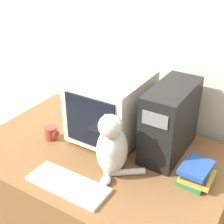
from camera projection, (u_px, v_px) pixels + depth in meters
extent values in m
cube|color=beige|center=(145.00, 44.00, 1.97)|extent=(7.00, 0.05, 2.50)
cube|color=brown|center=(101.00, 199.00, 1.99)|extent=(1.46, 0.94, 0.75)
cube|color=beige|center=(112.00, 134.00, 1.96)|extent=(0.28, 0.27, 0.02)
cube|color=beige|center=(112.00, 106.00, 1.86)|extent=(0.39, 0.45, 0.38)
cube|color=black|center=(90.00, 122.00, 1.69)|extent=(0.31, 0.01, 0.29)
cube|color=black|center=(170.00, 120.00, 1.73)|extent=(0.19, 0.43, 0.41)
cube|color=slate|center=(155.00, 120.00, 1.51)|extent=(0.14, 0.01, 0.07)
cube|color=silver|center=(68.00, 184.00, 1.56)|extent=(0.43, 0.16, 0.02)
cube|color=beige|center=(68.00, 183.00, 1.55)|extent=(0.38, 0.13, 0.00)
ellipsoid|color=silver|center=(112.00, 150.00, 1.61)|extent=(0.20, 0.22, 0.26)
ellipsoid|color=white|center=(108.00, 161.00, 1.56)|extent=(0.10, 0.07, 0.14)
sphere|color=silver|center=(110.00, 126.00, 1.50)|extent=(0.14, 0.14, 0.12)
cone|color=silver|center=(105.00, 117.00, 1.49)|extent=(0.04, 0.04, 0.04)
cone|color=silver|center=(119.00, 119.00, 1.47)|extent=(0.04, 0.04, 0.04)
ellipsoid|color=white|center=(106.00, 180.00, 1.57)|extent=(0.07, 0.09, 0.04)
cylinder|color=silver|center=(124.00, 172.00, 1.63)|extent=(0.20, 0.16, 0.03)
cube|color=#28703D|center=(195.00, 179.00, 1.59)|extent=(0.15, 0.19, 0.03)
cube|color=gold|center=(197.00, 176.00, 1.57)|extent=(0.16, 0.17, 0.02)
cube|color=#383333|center=(197.00, 172.00, 1.57)|extent=(0.14, 0.16, 0.03)
cube|color=#234793|center=(197.00, 167.00, 1.56)|extent=(0.15, 0.19, 0.03)
cylinder|color=maroon|center=(55.00, 167.00, 1.68)|extent=(0.15, 0.02, 0.01)
cylinder|color=#9E382D|center=(51.00, 133.00, 1.92)|extent=(0.08, 0.08, 0.08)
torus|color=#9E382D|center=(56.00, 135.00, 1.90)|extent=(0.01, 0.06, 0.06)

